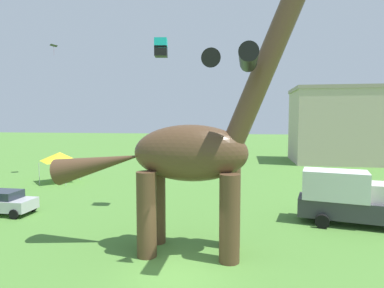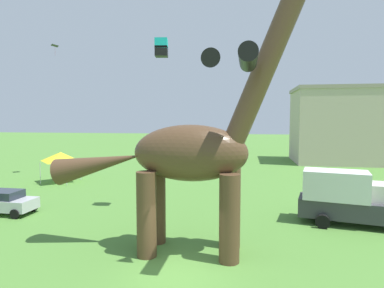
{
  "view_description": "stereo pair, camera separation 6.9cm",
  "coord_description": "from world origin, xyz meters",
  "px_view_note": "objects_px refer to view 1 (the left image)",
  "views": [
    {
      "loc": [
        2.53,
        -12.45,
        6.29
      ],
      "look_at": [
        0.15,
        2.61,
        5.09
      ],
      "focal_mm": 30.46,
      "sensor_mm": 36.0,
      "label": 1
    },
    {
      "loc": [
        2.6,
        -12.43,
        6.29
      ],
      "look_at": [
        0.15,
        2.61,
        5.09
      ],
      "focal_mm": 30.46,
      "sensor_mm": 36.0,
      "label": 2
    }
  ],
  "objects_px": {
    "parked_sedan_left": "(2,202)",
    "kite_far_right": "(54,46)",
    "kite_high_right": "(161,48)",
    "person_far_spectator": "(231,187)",
    "kite_near_high": "(240,58)",
    "parked_box_truck": "(346,197)",
    "dinosaur_sculpture": "(189,153)",
    "festival_canopy_tent": "(60,157)"
  },
  "relations": [
    {
      "from": "person_far_spectator",
      "to": "festival_canopy_tent",
      "type": "distance_m",
      "value": 17.18
    },
    {
      "from": "dinosaur_sculpture",
      "to": "parked_box_truck",
      "type": "bearing_deg",
      "value": 5.41
    },
    {
      "from": "dinosaur_sculpture",
      "to": "kite_near_high",
      "type": "relative_size",
      "value": 5.11
    },
    {
      "from": "festival_canopy_tent",
      "to": "kite_far_right",
      "type": "distance_m",
      "value": 12.26
    },
    {
      "from": "kite_high_right",
      "to": "kite_near_high",
      "type": "xyz_separation_m",
      "value": [
        5.25,
        -8.43,
        -2.33
      ]
    },
    {
      "from": "parked_sedan_left",
      "to": "kite_far_right",
      "type": "bearing_deg",
      "value": 108.87
    },
    {
      "from": "dinosaur_sculpture",
      "to": "kite_high_right",
      "type": "bearing_deg",
      "value": 87.96
    },
    {
      "from": "parked_sedan_left",
      "to": "festival_canopy_tent",
      "type": "xyz_separation_m",
      "value": [
        -2.1,
        10.43,
        1.74
      ]
    },
    {
      "from": "parked_box_truck",
      "to": "kite_high_right",
      "type": "relative_size",
      "value": 5.14
    },
    {
      "from": "kite_high_right",
      "to": "kite_far_right",
      "type": "bearing_deg",
      "value": 141.76
    },
    {
      "from": "parked_sedan_left",
      "to": "person_far_spectator",
      "type": "distance_m",
      "value": 16.42
    },
    {
      "from": "kite_far_right",
      "to": "kite_high_right",
      "type": "bearing_deg",
      "value": -38.24
    },
    {
      "from": "parked_box_truck",
      "to": "kite_far_right",
      "type": "height_order",
      "value": "kite_far_right"
    },
    {
      "from": "parked_box_truck",
      "to": "person_far_spectator",
      "type": "relative_size",
      "value": 4.87
    },
    {
      "from": "parked_sedan_left",
      "to": "kite_near_high",
      "type": "distance_m",
      "value": 18.43
    },
    {
      "from": "person_far_spectator",
      "to": "festival_canopy_tent",
      "type": "relative_size",
      "value": 0.39
    },
    {
      "from": "person_far_spectator",
      "to": "dinosaur_sculpture",
      "type": "bearing_deg",
      "value": -42.14
    },
    {
      "from": "kite_far_right",
      "to": "kite_high_right",
      "type": "distance_m",
      "value": 19.08
    },
    {
      "from": "parked_box_truck",
      "to": "festival_canopy_tent",
      "type": "xyz_separation_m",
      "value": [
        -23.88,
        9.06,
        0.9
      ]
    },
    {
      "from": "dinosaur_sculpture",
      "to": "person_far_spectator",
      "type": "relative_size",
      "value": 10.66
    },
    {
      "from": "dinosaur_sculpture",
      "to": "parked_sedan_left",
      "type": "height_order",
      "value": "dinosaur_sculpture"
    },
    {
      "from": "parked_box_truck",
      "to": "kite_far_right",
      "type": "distance_m",
      "value": 31.64
    },
    {
      "from": "parked_box_truck",
      "to": "person_far_spectator",
      "type": "bearing_deg",
      "value": 152.71
    },
    {
      "from": "person_far_spectator",
      "to": "kite_high_right",
      "type": "relative_size",
      "value": 1.05
    },
    {
      "from": "person_far_spectator",
      "to": "kite_near_high",
      "type": "bearing_deg",
      "value": -31.05
    },
    {
      "from": "kite_far_right",
      "to": "kite_near_high",
      "type": "bearing_deg",
      "value": -45.07
    },
    {
      "from": "kite_near_high",
      "to": "kite_high_right",
      "type": "bearing_deg",
      "value": 121.9
    },
    {
      "from": "parked_sedan_left",
      "to": "kite_high_right",
      "type": "relative_size",
      "value": 3.66
    },
    {
      "from": "parked_sedan_left",
      "to": "parked_box_truck",
      "type": "relative_size",
      "value": 0.71
    },
    {
      "from": "dinosaur_sculpture",
      "to": "kite_high_right",
      "type": "distance_m",
      "value": 9.3
    },
    {
      "from": "kite_far_right",
      "to": "festival_canopy_tent",
      "type": "bearing_deg",
      "value": -55.29
    },
    {
      "from": "kite_far_right",
      "to": "kite_near_high",
      "type": "height_order",
      "value": "kite_far_right"
    },
    {
      "from": "festival_canopy_tent",
      "to": "kite_near_high",
      "type": "bearing_deg",
      "value": -43.3
    },
    {
      "from": "person_far_spectator",
      "to": "festival_canopy_tent",
      "type": "bearing_deg",
      "value": -135.04
    },
    {
      "from": "kite_high_right",
      "to": "dinosaur_sculpture",
      "type": "bearing_deg",
      "value": -65.19
    },
    {
      "from": "dinosaur_sculpture",
      "to": "kite_near_high",
      "type": "distance_m",
      "value": 5.01
    },
    {
      "from": "parked_box_truck",
      "to": "parked_sedan_left",
      "type": "bearing_deg",
      "value": -163.61
    },
    {
      "from": "festival_canopy_tent",
      "to": "kite_high_right",
      "type": "relative_size",
      "value": 2.73
    },
    {
      "from": "person_far_spectator",
      "to": "kite_near_high",
      "type": "height_order",
      "value": "kite_near_high"
    },
    {
      "from": "festival_canopy_tent",
      "to": "person_far_spectator",
      "type": "bearing_deg",
      "value": -10.48
    },
    {
      "from": "kite_far_right",
      "to": "parked_box_truck",
      "type": "bearing_deg",
      "value": -25.47
    },
    {
      "from": "kite_near_high",
      "to": "person_far_spectator",
      "type": "bearing_deg",
      "value": 93.51
    }
  ]
}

